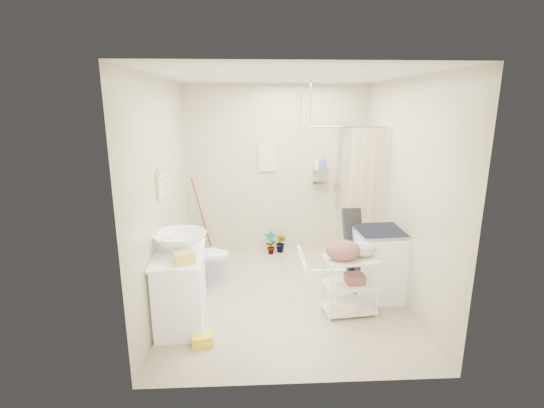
{
  "coord_description": "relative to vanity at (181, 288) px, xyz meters",
  "views": [
    {
      "loc": [
        -0.38,
        -4.45,
        2.31
      ],
      "look_at": [
        -0.14,
        0.25,
        1.1
      ],
      "focal_mm": 26.0,
      "sensor_mm": 36.0,
      "label": 1
    }
  ],
  "objects": [
    {
      "name": "floor",
      "position": [
        1.16,
        0.55,
        -0.4
      ],
      "size": [
        3.2,
        3.2,
        0.0
      ],
      "primitive_type": "plane",
      "color": "#B9AB8B",
      "rests_on": "ground"
    },
    {
      "name": "ceiling",
      "position": [
        1.16,
        0.55,
        2.2
      ],
      "size": [
        2.8,
        3.2,
        0.04
      ],
      "primitive_type": "cube",
      "color": "silver",
      "rests_on": "ground"
    },
    {
      "name": "wall_back",
      "position": [
        1.16,
        2.15,
        0.9
      ],
      "size": [
        2.8,
        0.04,
        2.6
      ],
      "primitive_type": "cube",
      "color": "beige",
      "rests_on": "ground"
    },
    {
      "name": "wall_front",
      "position": [
        1.16,
        -1.05,
        0.9
      ],
      "size": [
        2.8,
        0.04,
        2.6
      ],
      "primitive_type": "cube",
      "color": "beige",
      "rests_on": "ground"
    },
    {
      "name": "wall_left",
      "position": [
        -0.24,
        0.55,
        0.9
      ],
      "size": [
        0.04,
        3.2,
        2.6
      ],
      "primitive_type": "cube",
      "color": "beige",
      "rests_on": "ground"
    },
    {
      "name": "wall_right",
      "position": [
        2.56,
        0.55,
        0.9
      ],
      "size": [
        0.04,
        3.2,
        2.6
      ],
      "primitive_type": "cube",
      "color": "beige",
      "rests_on": "ground"
    },
    {
      "name": "vanity",
      "position": [
        0.0,
        0.0,
        0.0
      ],
      "size": [
        0.56,
        0.94,
        0.8
      ],
      "primitive_type": "cube",
      "rotation": [
        0.0,
        0.0,
        0.06
      ],
      "color": "white",
      "rests_on": "ground"
    },
    {
      "name": "sink",
      "position": [
        0.01,
        0.07,
        0.5
      ],
      "size": [
        0.67,
        0.67,
        0.2
      ],
      "primitive_type": "imported",
      "rotation": [
        0.0,
        0.0,
        0.19
      ],
      "color": "white",
      "rests_on": "vanity"
    },
    {
      "name": "counter_basket",
      "position": [
        0.11,
        -0.27,
        0.45
      ],
      "size": [
        0.24,
        0.21,
        0.11
      ],
      "primitive_type": "cube",
      "rotation": [
        0.0,
        0.0,
        0.39
      ],
      "color": "gold",
      "rests_on": "vanity"
    },
    {
      "name": "floor_basket",
      "position": [
        0.27,
        -0.45,
        -0.32
      ],
      "size": [
        0.33,
        0.28,
        0.16
      ],
      "primitive_type": "cube",
      "rotation": [
        0.0,
        0.0,
        0.21
      ],
      "color": "yellow",
      "rests_on": "ground"
    },
    {
      "name": "toilet",
      "position": [
        0.12,
        0.99,
        -0.04
      ],
      "size": [
        0.72,
        0.45,
        0.71
      ],
      "primitive_type": "imported",
      "rotation": [
        0.0,
        0.0,
        1.5
      ],
      "color": "white",
      "rests_on": "ground"
    },
    {
      "name": "mop",
      "position": [
        -0.05,
        2.06,
        0.22
      ],
      "size": [
        0.15,
        0.15,
        1.23
      ],
      "primitive_type": null,
      "rotation": [
        0.0,
        0.0,
        -0.29
      ],
      "color": "#AF2A25",
      "rests_on": "ground"
    },
    {
      "name": "potted_plant_a",
      "position": [
        1.05,
        1.93,
        -0.21
      ],
      "size": [
        0.21,
        0.15,
        0.37
      ],
      "primitive_type": "imported",
      "rotation": [
        0.0,
        0.0,
        -0.11
      ],
      "color": "brown",
      "rests_on": "ground"
    },
    {
      "name": "potted_plant_b",
      "position": [
        1.22,
        1.99,
        -0.24
      ],
      "size": [
        0.22,
        0.22,
        0.31
      ],
      "primitive_type": "imported",
      "rotation": [
        0.0,
        0.0,
        -0.71
      ],
      "color": "brown",
      "rests_on": "ground"
    },
    {
      "name": "hanging_towel",
      "position": [
        1.01,
        2.13,
        1.1
      ],
      "size": [
        0.28,
        0.03,
        0.42
      ],
      "primitive_type": "cube",
      "color": "beige",
      "rests_on": "wall_back"
    },
    {
      "name": "towel_ring",
      "position": [
        -0.22,
        0.35,
        1.07
      ],
      "size": [
        0.04,
        0.22,
        0.34
      ],
      "primitive_type": null,
      "color": "#F2D990",
      "rests_on": "wall_left"
    },
    {
      "name": "tp_holder",
      "position": [
        -0.2,
        0.6,
        0.32
      ],
      "size": [
        0.08,
        0.12,
        0.14
      ],
      "primitive_type": null,
      "color": "white",
      "rests_on": "wall_left"
    },
    {
      "name": "shower",
      "position": [
        2.01,
        1.6,
        0.65
      ],
      "size": [
        1.1,
        1.1,
        2.1
      ],
      "primitive_type": null,
      "color": "white",
      "rests_on": "ground"
    },
    {
      "name": "shampoo_bottle_a",
      "position": [
        1.77,
        2.06,
        1.03
      ],
      "size": [
        0.09,
        0.1,
        0.21
      ],
      "primitive_type": "imported",
      "rotation": [
        0.0,
        0.0,
        -0.19
      ],
      "color": "silver",
      "rests_on": "shower"
    },
    {
      "name": "shampoo_bottle_b",
      "position": [
        1.87,
        2.07,
        1.01
      ],
      "size": [
        0.1,
        0.1,
        0.18
      ],
      "primitive_type": "imported",
      "rotation": [
        0.0,
        0.0,
        -0.29
      ],
      "color": "#4658AA",
      "rests_on": "shower"
    },
    {
      "name": "washing_machine",
      "position": [
        2.3,
        0.49,
        0.02
      ],
      "size": [
        0.61,
        0.63,
        0.85
      ],
      "primitive_type": "cube",
      "rotation": [
        0.0,
        0.0,
        0.06
      ],
      "color": "white",
      "rests_on": "ground"
    },
    {
      "name": "laundry_rack",
      "position": [
        1.86,
        0.09,
        -0.0
      ],
      "size": [
        0.61,
        0.4,
        0.79
      ],
      "primitive_type": null,
      "rotation": [
        0.0,
        0.0,
        0.11
      ],
      "color": "white",
      "rests_on": "ground"
    },
    {
      "name": "ironing_board",
      "position": [
        2.03,
        0.59,
        0.15
      ],
      "size": [
        0.31,
        0.24,
        1.1
      ],
      "primitive_type": null,
      "rotation": [
        0.0,
        0.0,
        0.55
      ],
      "color": "black",
      "rests_on": "ground"
    }
  ]
}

